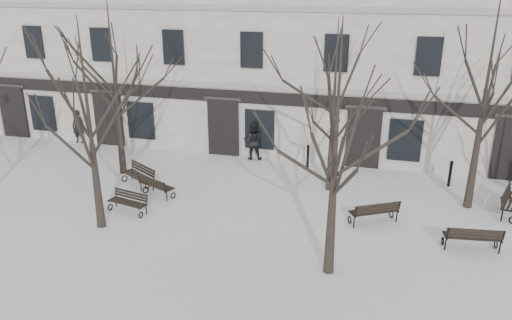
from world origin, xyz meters
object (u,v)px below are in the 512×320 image
(bench_3, at_px, (139,175))
(bench_4, at_px, (375,211))
(tree_1, at_px, (87,101))
(bench_2, at_px, (473,237))
(tree_2, at_px, (337,123))
(bench_5, at_px, (511,200))
(bench_1, at_px, (155,185))
(bench_0, at_px, (128,201))

(bench_3, distance_m, bench_4, 10.18)
(tree_1, bearing_deg, bench_2, 6.98)
(tree_2, relative_size, bench_5, 3.73)
(bench_4, height_order, bench_5, bench_5)
(bench_2, xyz_separation_m, bench_5, (1.84, 3.38, 0.04))
(bench_1, bearing_deg, tree_2, 176.65)
(tree_1, distance_m, tree_2, 8.53)
(bench_5, bearing_deg, tree_2, 152.51)
(bench_2, relative_size, bench_3, 0.99)
(tree_2, bearing_deg, bench_0, 164.25)
(bench_4, bearing_deg, bench_1, -31.58)
(bench_4, relative_size, bench_5, 0.92)
(tree_1, bearing_deg, bench_3, 95.69)
(bench_2, relative_size, bench_4, 1.00)
(tree_2, xyz_separation_m, bench_0, (-8.07, 2.28, -4.39))
(bench_2, bearing_deg, bench_4, -26.65)
(tree_2, relative_size, bench_4, 4.08)
(bench_4, bearing_deg, bench_2, 130.77)
(bench_1, bearing_deg, bench_2, -163.02)
(bench_3, bearing_deg, tree_1, -52.14)
(tree_2, relative_size, bench_2, 4.07)
(tree_1, height_order, bench_0, tree_1)
(bench_3, bearing_deg, bench_4, 26.07)
(tree_2, xyz_separation_m, bench_4, (1.26, 3.67, -4.33))
(bench_1, xyz_separation_m, bench_5, (14.08, 1.90, 0.07))
(bench_3, height_order, bench_5, bench_5)
(tree_1, distance_m, bench_0, 4.51)
(tree_2, distance_m, bench_4, 5.81)
(bench_4, xyz_separation_m, bench_5, (5.08, 2.22, 0.04))
(bench_2, bearing_deg, bench_3, -16.49)
(bench_2, bearing_deg, bench_0, -5.92)
(bench_0, xyz_separation_m, bench_2, (12.57, 0.23, 0.06))
(bench_1, relative_size, bench_5, 0.87)
(tree_1, relative_size, bench_3, 3.95)
(bench_2, bearing_deg, tree_2, 22.17)
(tree_2, distance_m, bench_5, 9.65)
(bench_5, bearing_deg, bench_1, 117.30)
(bench_3, xyz_separation_m, bench_4, (10.12, -1.08, -0.01))
(bench_1, bearing_deg, bench_3, -10.46)
(tree_2, relative_size, bench_0, 4.55)
(bench_3, distance_m, bench_5, 15.24)
(bench_0, xyz_separation_m, bench_5, (14.41, 3.61, 0.10))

